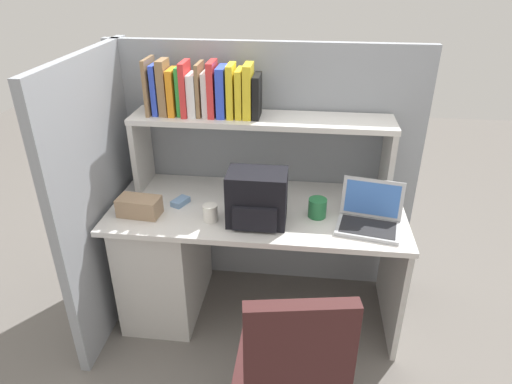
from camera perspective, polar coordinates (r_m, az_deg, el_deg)
ground_plane at (r=2.93m, az=0.12°, el=-14.45°), size 8.00×8.00×0.00m
desk at (r=2.74m, az=-8.07°, el=-7.37°), size 1.60×0.70×0.73m
cubicle_partition_rear at (r=2.81m, az=1.02°, el=2.68°), size 1.84×0.05×1.55m
cubicle_partition_left at (r=2.66m, az=-18.53°, el=-0.44°), size 0.05×1.06×1.55m
overhead_hutch at (r=2.53m, az=0.67°, el=7.29°), size 1.44×0.28×0.45m
reference_books_on_shelf at (r=2.51m, az=-6.48°, el=12.51°), size 0.61×0.18×0.30m
laptop at (r=2.38m, az=14.06°, el=-3.04°), size 0.35×0.31×0.22m
backpack at (r=2.30m, az=0.12°, el=-0.85°), size 0.30×0.23×0.28m
computer_mouse at (r=2.55m, az=-9.47°, el=-1.21°), size 0.10×0.12×0.03m
paper_cup at (r=2.36m, az=-5.77°, el=-2.62°), size 0.08×0.08×0.09m
tissue_box at (r=2.48m, az=-14.45°, el=-1.75°), size 0.23×0.14×0.10m
snack_canister at (r=2.41m, az=7.71°, el=-1.99°), size 0.10×0.10×0.10m
office_chair at (r=2.04m, az=4.45°, el=-22.49°), size 0.52×0.52×0.93m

